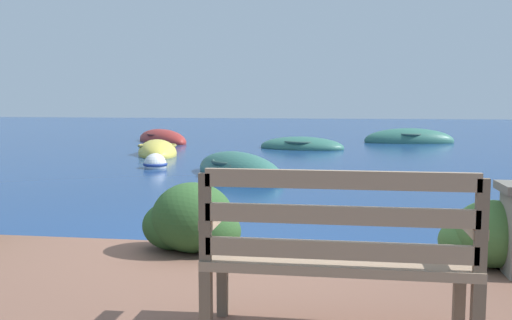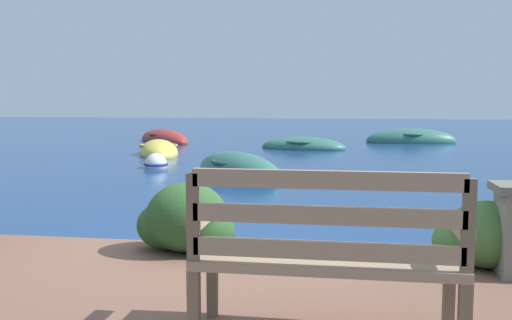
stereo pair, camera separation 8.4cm
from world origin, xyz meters
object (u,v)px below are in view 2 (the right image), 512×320
(rowboat_distant, at_px, (411,141))
(mooring_buoy, at_px, (156,164))
(park_bench, at_px, (326,251))
(rowboat_nearest, at_px, (238,173))
(rowboat_outer, at_px, (164,140))
(rowboat_far, at_px, (303,147))
(rowboat_mid, at_px, (159,152))

(rowboat_distant, distance_m, mooring_buoy, 10.43)
(park_bench, distance_m, rowboat_nearest, 8.17)
(mooring_buoy, bearing_deg, rowboat_outer, 106.63)
(park_bench, relative_size, mooring_buoy, 2.64)
(rowboat_far, distance_m, rowboat_distant, 4.56)
(rowboat_nearest, distance_m, rowboat_far, 6.43)
(rowboat_distant, bearing_deg, rowboat_mid, -146.77)
(park_bench, distance_m, mooring_buoy, 9.78)
(rowboat_mid, relative_size, rowboat_far, 0.98)
(rowboat_nearest, distance_m, rowboat_distant, 10.26)
(park_bench, bearing_deg, rowboat_distant, 90.17)
(park_bench, xyz_separation_m, mooring_buoy, (-3.96, 8.92, -0.62))
(park_bench, relative_size, rowboat_nearest, 0.47)
(rowboat_nearest, height_order, rowboat_mid, rowboat_nearest)
(park_bench, xyz_separation_m, rowboat_distant, (2.36, 17.22, -0.63))
(park_bench, height_order, rowboat_far, park_bench)
(rowboat_mid, bearing_deg, park_bench, -178.41)
(rowboat_distant, height_order, mooring_buoy, rowboat_distant)
(rowboat_distant, bearing_deg, park_bench, -101.11)
(park_bench, distance_m, rowboat_far, 14.34)
(park_bench, xyz_separation_m, rowboat_far, (-1.14, 14.28, -0.65))
(rowboat_nearest, bearing_deg, park_bench, -23.31)
(rowboat_far, xyz_separation_m, rowboat_outer, (-5.04, 2.05, 0.01))
(rowboat_mid, bearing_deg, rowboat_far, -77.76)
(rowboat_nearest, relative_size, rowboat_far, 1.07)
(rowboat_mid, relative_size, mooring_buoy, 5.13)
(park_bench, bearing_deg, mooring_buoy, 121.90)
(rowboat_far, relative_size, rowboat_outer, 0.89)
(rowboat_distant, bearing_deg, mooring_buoy, -130.60)
(rowboat_far, bearing_deg, mooring_buoy, -106.30)
(rowboat_nearest, bearing_deg, rowboat_outer, 169.53)
(rowboat_far, bearing_deg, rowboat_mid, -135.55)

